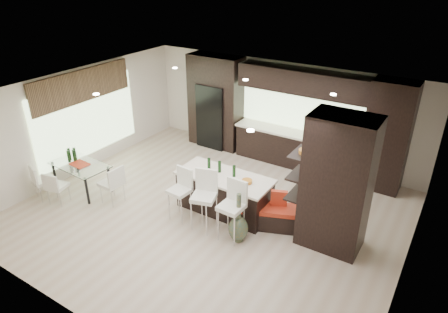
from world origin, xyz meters
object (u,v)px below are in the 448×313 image
Objects in this scene: stool_mid at (204,207)px; floor_vase at (239,217)px; kitchen_island at (224,193)px; dining_table at (82,177)px; chair_near at (58,188)px; stool_right at (231,217)px; stool_left at (180,200)px; bench at (268,216)px; chair_end at (112,186)px; chair_far at (45,182)px.

floor_vase is at bearing -14.11° from stool_mid.
kitchen_island is 0.79m from stool_mid.
kitchen_island is 3.58m from dining_table.
dining_table is 0.69m from chair_near.
kitchen_island is at bearing 132.00° from stool_right.
stool_right is 0.72× the size of dining_table.
stool_left is 1.91m from bench.
floor_vase reaches higher than chair_end.
chair_far is at bearing -157.60° from stool_left.
chair_near is at bearing -152.56° from kitchen_island.
kitchen_island is 1.00m from stool_left.
chair_near is (-4.06, -0.98, -0.14)m from stool_right.
chair_far is (-4.95, -1.76, 0.16)m from bench.
floor_vase is (0.80, -0.75, 0.10)m from kitchen_island.
kitchen_island is 2.00× the size of stool_mid.
dining_table is 0.83m from chair_far.
stool_left is 1.18× the size of chair_far.
stool_mid reaches higher than dining_table.
dining_table is at bearing -175.49° from floor_vase.
stool_right is at bearing -165.96° from floor_vase.
chair_end reaches higher than dining_table.
kitchen_island is at bearing 21.57° from dining_table.
kitchen_island is 1.02m from stool_right.
chair_far reaches higher than chair_near.
stool_left is 1.10× the size of chair_end.
stool_mid is 0.80m from floor_vase.
chair_near is (-3.41, -0.98, -0.15)m from stool_mid.
floor_vase is at bearing 30.51° from chair_far.
stool_mid is 3.43m from dining_table.
stool_mid is 0.65m from stool_right.
floor_vase is at bearing 8.54° from dining_table.
dining_table is 1.91× the size of chair_near.
kitchen_island is at bearing 54.50° from stool_left.
stool_left is 0.66× the size of dining_table.
kitchen_island is 1.10m from floor_vase.
stool_right is 0.96× the size of floor_vase.
kitchen_island is at bearing 157.80° from bench.
kitchen_island is 2.82× the size of chair_near.
stool_left is at bearing 160.80° from stool_mid.
chair_end is at bearing 4.04° from dining_table.
chair_end is at bearing -164.88° from stool_left.
stool_mid reaches higher than stool_right.
floor_vase is at bearing -133.36° from bench.
stool_mid is at bearing -166.08° from bench.
stool_right is 4.07m from dining_table.
kitchen_island is at bearing 42.75° from chair_far.
dining_table reaches higher than bench.
floor_vase is at bearing 16.36° from stool_right.
stool_right is at bearing 30.46° from chair_far.
chair_far is at bearing 167.93° from chair_near.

